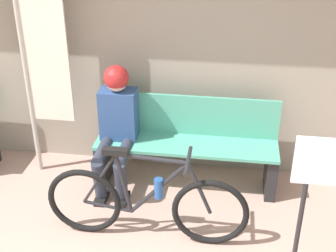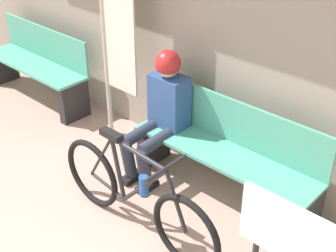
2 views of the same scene
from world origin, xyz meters
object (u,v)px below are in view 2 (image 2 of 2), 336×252
at_px(park_bench_near, 226,155).
at_px(person_seated, 161,107).
at_px(bicycle, 135,197).
at_px(park_bench_far, 38,67).
at_px(banner_pole, 115,25).

bearing_deg(park_bench_near, person_seated, -169.63).
height_order(park_bench_near, bicycle, park_bench_near).
height_order(park_bench_far, banner_pole, banner_pole).
xyz_separation_m(bicycle, person_seated, (-0.41, 0.74, 0.35)).
height_order(park_bench_near, park_bench_far, same).
xyz_separation_m(park_bench_far, banner_pole, (1.43, 0.01, 0.83)).
bearing_deg(banner_pole, park_bench_far, -179.44).
bearing_deg(bicycle, park_bench_far, 161.48).
relative_size(park_bench_near, person_seated, 1.43).
bearing_deg(bicycle, park_bench_near, 74.67).
bearing_deg(park_bench_near, banner_pole, 179.48).
relative_size(person_seated, park_bench_far, 0.76).
xyz_separation_m(bicycle, park_bench_far, (-2.55, 0.85, 0.06)).
height_order(person_seated, park_bench_far, person_seated).
xyz_separation_m(bicycle, banner_pole, (-1.12, 0.87, 0.90)).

